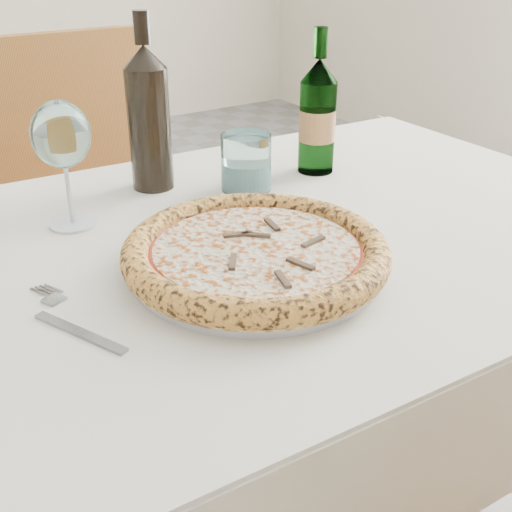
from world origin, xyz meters
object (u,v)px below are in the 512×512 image
object	(u,v)px
pizza	(256,252)
beer_bottle	(317,117)
dining_table	(218,300)
plate	(256,264)
wine_bottle	(149,117)
wine_glass	(61,138)
chair_far	(87,198)
tumbler	(246,166)

from	to	relation	value
pizza	beer_bottle	xyz separation A→B (m)	(0.31, 0.26, 0.07)
dining_table	pizza	bearing A→B (deg)	-90.00
plate	wine_bottle	world-z (taller)	wine_bottle
wine_glass	wine_bottle	distance (m)	0.19
pizza	dining_table	bearing A→B (deg)	90.00
pizza	beer_bottle	world-z (taller)	beer_bottle
plate	wine_glass	bearing A→B (deg)	117.95
chair_far	wine_bottle	size ratio (longest dim) A/B	3.25
chair_far	tumbler	bearing A→B (deg)	-85.08
plate	tumbler	bearing A→B (deg)	58.89
wine_bottle	wine_glass	bearing A→B (deg)	-155.96
dining_table	plate	xyz separation A→B (m)	(0.00, -0.10, 0.10)
plate	pizza	xyz separation A→B (m)	(-0.00, -0.00, 0.02)
chair_far	beer_bottle	world-z (taller)	beer_bottle
chair_far	pizza	distance (m)	0.95
wine_glass	beer_bottle	xyz separation A→B (m)	(0.45, -0.02, -0.03)
wine_bottle	tumbler	bearing A→B (deg)	-38.02
chair_far	plate	distance (m)	0.95
plate	wine_glass	size ratio (longest dim) A/B	1.71
wine_glass	chair_far	bearing A→B (deg)	69.41
tumbler	wine_bottle	distance (m)	0.18
pizza	wine_glass	xyz separation A→B (m)	(-0.15, 0.27, 0.11)
wine_bottle	dining_table	bearing A→B (deg)	-95.92
dining_table	wine_bottle	size ratio (longest dim) A/B	4.87
plate	beer_bottle	distance (m)	0.41
dining_table	plate	size ratio (longest dim) A/B	4.35
wine_glass	plate	bearing A→B (deg)	-62.05
wine_bottle	pizza	bearing A→B (deg)	-94.23
chair_far	wine_bottle	world-z (taller)	wine_bottle
chair_far	wine_glass	bearing A→B (deg)	-110.59
wine_glass	wine_bottle	xyz separation A→B (m)	(0.17, 0.08, -0.01)
dining_table	beer_bottle	distance (m)	0.40
dining_table	beer_bottle	size ratio (longest dim) A/B	5.55
pizza	wine_glass	distance (m)	0.33
wine_glass	dining_table	bearing A→B (deg)	-50.10
dining_table	wine_bottle	world-z (taller)	wine_bottle
plate	pizza	bearing A→B (deg)	-163.78
pizza	wine_bottle	bearing A→B (deg)	85.77
chair_far	wine_glass	distance (m)	0.77
pizza	wine_bottle	distance (m)	0.36
wine_bottle	beer_bottle	bearing A→B (deg)	-18.14
pizza	tumbler	xyz separation A→B (m)	(0.15, 0.25, 0.01)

